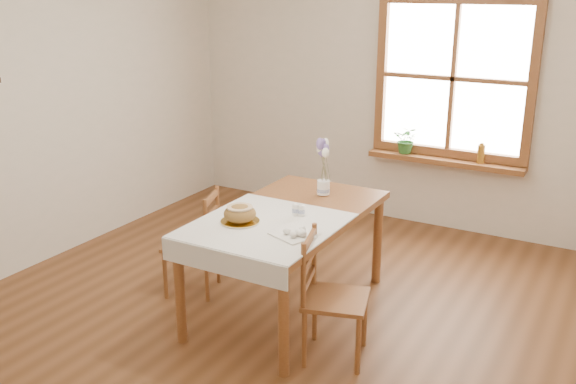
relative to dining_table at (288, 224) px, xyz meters
name	(u,v)px	position (x,y,z in m)	size (l,w,h in m)	color
ground	(267,326)	(0.00, -0.30, -0.66)	(5.00, 5.00, 0.00)	brown
room_walls	(264,80)	(0.00, -0.30, 1.04)	(4.60, 5.10, 2.65)	beige
window	(453,78)	(0.50, 2.17, 0.79)	(1.46, 0.08, 1.46)	brown
window_sill	(445,161)	(0.50, 2.10, 0.03)	(1.46, 0.20, 0.05)	brown
dining_table	(288,224)	(0.00, 0.00, 0.00)	(0.90, 1.60, 0.75)	brown
table_linen	(265,225)	(0.00, -0.30, 0.09)	(0.91, 0.99, 0.01)	white
chair_left	(191,242)	(-0.79, -0.10, -0.26)	(0.38, 0.40, 0.81)	brown
chair_right	(336,297)	(0.57, -0.40, -0.25)	(0.39, 0.41, 0.83)	brown
bread_plate	(240,221)	(-0.17, -0.35, 0.10)	(0.25, 0.25, 0.01)	white
bread_loaf	(240,212)	(-0.17, -0.35, 0.17)	(0.22, 0.22, 0.12)	olive
egg_napkin	(292,235)	(0.25, -0.39, 0.10)	(0.25, 0.21, 0.01)	white
eggs	(293,231)	(0.25, -0.39, 0.13)	(0.19, 0.17, 0.04)	white
salt_shaker	(296,209)	(0.09, -0.05, 0.14)	(0.05, 0.05, 0.09)	white
pepper_shaker	(301,210)	(0.13, -0.04, 0.14)	(0.05, 0.05, 0.09)	white
flower_vase	(323,188)	(0.04, 0.46, 0.14)	(0.10, 0.10, 0.11)	white
lavender_bouquet	(324,161)	(0.04, 0.46, 0.35)	(0.17, 0.17, 0.32)	#685394
potted_plant	(407,143)	(0.12, 2.10, 0.15)	(0.24, 0.26, 0.21)	#2F6A2A
amber_bottle	(481,153)	(0.82, 2.10, 0.14)	(0.07, 0.07, 0.19)	#99631C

